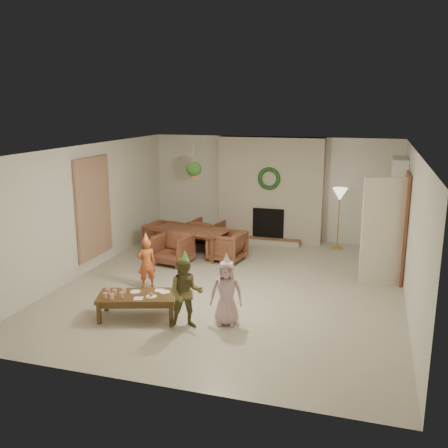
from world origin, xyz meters
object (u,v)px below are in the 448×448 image
at_px(dining_chair_far, 207,233).
at_px(child_red, 147,263).
at_px(child_pink, 226,293).
at_px(dining_table, 191,242).
at_px(dining_chair_left, 163,237).
at_px(dining_chair_right, 227,246).
at_px(coffee_table_top, 137,296).
at_px(dining_chair_near, 173,249).
at_px(child_plaid, 186,293).

bearing_deg(dining_chair_far, child_red, 96.85).
relative_size(dining_chair_far, child_pink, 0.70).
xyz_separation_m(dining_table, child_red, (-0.05, -2.12, 0.17)).
relative_size(dining_chair_far, dining_chair_left, 1.00).
relative_size(dining_chair_right, coffee_table_top, 0.58).
xyz_separation_m(dining_chair_left, child_red, (0.66, -2.26, 0.14)).
bearing_deg(dining_table, dining_chair_far, 90.00).
height_order(dining_chair_near, child_pink, child_pink).
bearing_deg(child_plaid, child_red, 115.34).
height_order(child_red, child_pink, child_pink).
bearing_deg(child_pink, dining_table, 110.14).
bearing_deg(child_plaid, child_pink, 10.93).
bearing_deg(child_red, dining_chair_near, -125.20).
bearing_deg(coffee_table_top, dining_chair_far, 75.86).
relative_size(child_plaid, child_pink, 1.08).
height_order(dining_chair_far, dining_chair_left, same).
bearing_deg(dining_chair_left, coffee_table_top, -152.29).
bearing_deg(dining_table, dining_chair_right, -0.00).
xyz_separation_m(dining_chair_far, dining_chair_left, (-0.84, -0.58, 0.00)).
height_order(dining_table, dining_chair_right, dining_chair_right).
bearing_deg(dining_chair_right, child_plaid, 16.40).
xyz_separation_m(dining_chair_right, child_plaid, (0.34, -3.31, 0.22)).
xyz_separation_m(dining_chair_far, child_red, (-0.18, -2.83, 0.14)).
height_order(coffee_table_top, child_pink, child_pink).
bearing_deg(child_red, dining_chair_far, -132.19).
bearing_deg(child_plaid, dining_chair_near, 98.19).
height_order(dining_chair_left, coffee_table_top, dining_chair_left).
relative_size(dining_chair_far, dining_chair_right, 1.00).
bearing_deg(child_red, child_plaid, 94.81).
bearing_deg(dining_chair_right, child_pink, 26.78).
xyz_separation_m(dining_chair_left, dining_chair_right, (1.60, -0.30, 0.00)).
relative_size(dining_chair_left, child_plaid, 0.65).
relative_size(coffee_table_top, child_red, 1.32).
xyz_separation_m(dining_chair_near, coffee_table_top, (0.50, -2.63, 0.02)).
height_order(coffee_table_top, child_plaid, child_plaid).
height_order(dining_chair_left, child_plaid, child_plaid).
bearing_deg(dining_chair_left, dining_chair_right, -90.00).
bearing_deg(dining_chair_near, child_red, -76.16).
height_order(dining_chair_left, child_pink, child_pink).
bearing_deg(dining_chair_left, dining_table, -90.00).
bearing_deg(child_red, dining_chair_left, -112.20).
xyz_separation_m(dining_chair_near, child_pink, (1.90, -2.47, 0.18)).
relative_size(dining_chair_far, coffee_table_top, 0.58).
height_order(dining_chair_near, coffee_table_top, dining_chair_near).
bearing_deg(dining_chair_far, dining_chair_right, 141.34).
distance_m(dining_chair_far, child_pink, 4.23).
height_order(coffee_table_top, child_red, child_red).
bearing_deg(dining_chair_right, coffee_table_top, 1.18).
xyz_separation_m(child_red, child_pink, (1.82, -1.06, 0.04)).
bearing_deg(coffee_table_top, dining_chair_right, 63.23).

